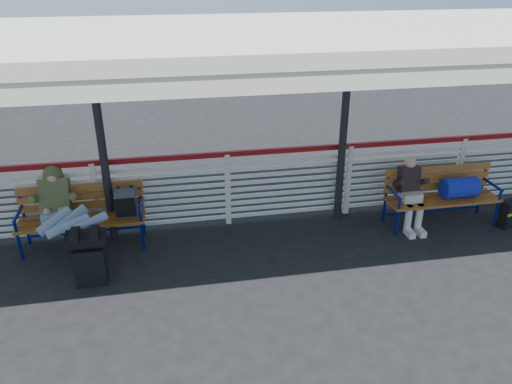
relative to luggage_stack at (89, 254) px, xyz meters
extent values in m
plane|color=black|center=(2.00, -0.59, -0.44)|extent=(60.00, 60.00, 0.00)
cube|color=silver|center=(2.00, 1.31, 0.16)|extent=(12.00, 0.04, 1.04)
cube|color=maroon|center=(2.00, 1.31, 0.76)|extent=(12.00, 0.06, 0.08)
cube|color=silver|center=(2.00, 0.31, 2.64)|extent=(12.60, 3.60, 0.16)
cube|color=silver|center=(2.00, -1.44, 2.51)|extent=(12.60, 0.06, 0.30)
cylinder|color=black|center=(0.20, 1.16, 1.06)|extent=(0.12, 0.12, 3.00)
cylinder|color=black|center=(3.80, 1.16, 1.06)|extent=(0.12, 0.12, 3.00)
cube|color=black|center=(0.00, 0.00, -0.17)|extent=(0.39, 0.24, 0.53)
cylinder|color=black|center=(0.00, 0.00, 0.23)|extent=(0.49, 0.28, 0.27)
cube|color=#96511D|center=(-0.20, 0.95, 0.01)|extent=(1.80, 0.50, 0.04)
cube|color=#96511D|center=(-0.20, 1.21, 0.28)|extent=(1.80, 0.10, 0.40)
cylinder|color=navy|center=(-1.05, 0.75, -0.21)|extent=(0.04, 0.04, 0.45)
cylinder|color=navy|center=(0.65, 0.75, -0.21)|extent=(0.04, 0.04, 0.45)
cylinder|color=navy|center=(-1.05, 1.22, 0.01)|extent=(0.04, 0.04, 0.90)
cylinder|color=navy|center=(0.65, 1.22, 0.01)|extent=(0.04, 0.04, 0.90)
cube|color=#474A4E|center=(0.45, 0.96, 0.24)|extent=(0.30, 0.19, 0.42)
cube|color=#96511D|center=(5.35, 0.62, 0.01)|extent=(1.80, 0.50, 0.04)
cube|color=#96511D|center=(5.35, 0.88, 0.28)|extent=(1.80, 0.10, 0.40)
cylinder|color=navy|center=(4.50, 0.42, -0.21)|extent=(0.04, 0.04, 0.45)
cylinder|color=navy|center=(6.20, 0.42, -0.21)|extent=(0.04, 0.04, 0.45)
cylinder|color=navy|center=(4.50, 0.89, 0.01)|extent=(0.04, 0.04, 0.90)
cylinder|color=navy|center=(6.20, 0.89, 0.01)|extent=(0.04, 0.04, 0.90)
cylinder|color=#101194|center=(5.60, 0.62, 0.19)|extent=(0.56, 0.33, 0.33)
cube|color=#95A9C9|center=(-0.55, 0.96, 0.10)|extent=(0.36, 0.26, 0.18)
cube|color=#474927|center=(-0.55, 1.16, 0.36)|extent=(0.42, 0.38, 0.53)
sphere|color=#474927|center=(-0.55, 1.26, 0.64)|extent=(0.28, 0.28, 0.28)
sphere|color=tan|center=(-0.55, 1.22, 0.63)|extent=(0.21, 0.21, 0.21)
cube|color=black|center=(-0.12, -0.06, 0.34)|extent=(0.11, 0.27, 0.10)
cube|color=black|center=(0.12, -0.06, 0.34)|extent=(0.11, 0.27, 0.10)
cube|color=beige|center=(4.80, 0.65, 0.09)|extent=(0.30, 0.24, 0.16)
cube|color=black|center=(4.80, 0.79, 0.34)|extent=(0.32, 0.23, 0.42)
sphere|color=tan|center=(4.80, 0.81, 0.61)|extent=(0.19, 0.19, 0.19)
cylinder|color=beige|center=(4.71, 0.47, -0.20)|extent=(0.11, 0.11, 0.46)
cylinder|color=beige|center=(4.89, 0.47, -0.20)|extent=(0.11, 0.11, 0.46)
cube|color=silver|center=(4.71, 0.37, -0.39)|extent=(0.10, 0.24, 0.10)
cube|color=silver|center=(4.89, 0.37, -0.39)|extent=(0.10, 0.24, 0.10)
cube|color=black|center=(6.40, 0.37, -0.22)|extent=(0.36, 0.27, 0.44)
camera|label=1|loc=(1.11, -5.81, 3.47)|focal=35.00mm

